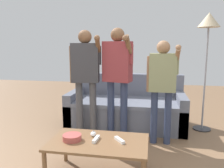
{
  "coord_description": "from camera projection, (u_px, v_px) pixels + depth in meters",
  "views": [
    {
      "loc": [
        0.42,
        -2.19,
        1.36
      ],
      "look_at": [
        -0.06,
        0.46,
        0.91
      ],
      "focal_mm": 36.5,
      "sensor_mm": 36.0,
      "label": 1
    }
  ],
  "objects": [
    {
      "name": "player_center",
      "position": [
        117.0,
        70.0,
        3.31
      ],
      "size": [
        0.46,
        0.45,
        1.61
      ],
      "color": "#2D3856",
      "rests_on": "ground"
    },
    {
      "name": "game_remote_nunchuk",
      "position": [
        93.0,
        134.0,
        2.45
      ],
      "size": [
        0.06,
        0.09,
        0.05
      ],
      "color": "white",
      "rests_on": "coffee_table"
    },
    {
      "name": "snack_bowl",
      "position": [
        72.0,
        137.0,
        2.34
      ],
      "size": [
        0.19,
        0.19,
        0.06
      ],
      "primitive_type": "cylinder",
      "color": "#B24C47",
      "rests_on": "coffee_table"
    },
    {
      "name": "game_remote_wand_near",
      "position": [
        96.0,
        139.0,
        2.34
      ],
      "size": [
        0.05,
        0.17,
        0.03
      ],
      "color": "white",
      "rests_on": "coffee_table"
    },
    {
      "name": "game_remote_wand_far",
      "position": [
        120.0,
        140.0,
        2.32
      ],
      "size": [
        0.13,
        0.14,
        0.03
      ],
      "color": "white",
      "rests_on": "coffee_table"
    },
    {
      "name": "couch",
      "position": [
        127.0,
        108.0,
        3.95
      ],
      "size": [
        1.94,
        0.92,
        0.86
      ],
      "color": "slate",
      "rests_on": "ground"
    },
    {
      "name": "player_right",
      "position": [
        162.0,
        80.0,
        3.08
      ],
      "size": [
        0.42,
        0.29,
        1.43
      ],
      "color": "#2D3856",
      "rests_on": "ground"
    },
    {
      "name": "player_left",
      "position": [
        86.0,
        71.0,
        3.35
      ],
      "size": [
        0.49,
        0.33,
        1.59
      ],
      "color": "#47474C",
      "rests_on": "ground"
    },
    {
      "name": "floor_lamp",
      "position": [
        208.0,
        29.0,
        3.49
      ],
      "size": [
        0.34,
        0.34,
        1.86
      ],
      "color": "#2D2D33",
      "rests_on": "ground"
    },
    {
      "name": "coffee_table",
      "position": [
        99.0,
        145.0,
        2.33
      ],
      "size": [
        1.01,
        0.59,
        0.4
      ],
      "color": "brown",
      "rests_on": "ground"
    }
  ]
}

